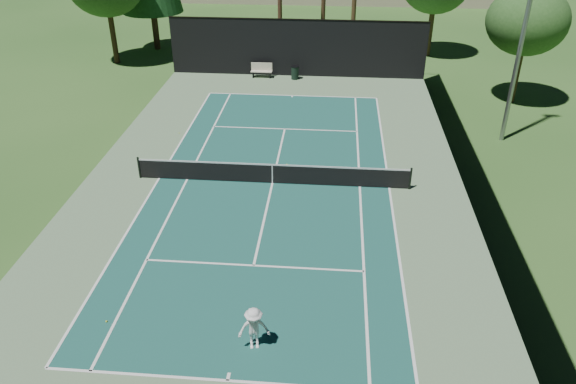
{
  "coord_description": "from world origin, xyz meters",
  "views": [
    {
      "loc": [
        2.73,
        -23.06,
        12.91
      ],
      "look_at": [
        1.0,
        -3.0,
        1.3
      ],
      "focal_mm": 35.0,
      "sensor_mm": 36.0,
      "label": 1
    }
  ],
  "objects_px": {
    "player": "(254,329)",
    "tennis_ball_a": "(106,321)",
    "tennis_net": "(272,173)",
    "tennis_ball_c": "(287,165)",
    "park_bench": "(262,70)",
    "trash_bin": "(295,73)",
    "tennis_ball_b": "(184,172)",
    "tennis_ball_d": "(179,133)"
  },
  "relations": [
    {
      "from": "tennis_ball_c",
      "to": "park_bench",
      "type": "height_order",
      "value": "park_bench"
    },
    {
      "from": "park_bench",
      "to": "trash_bin",
      "type": "xyz_separation_m",
      "value": [
        2.4,
        -0.23,
        -0.07
      ]
    },
    {
      "from": "tennis_ball_a",
      "to": "park_bench",
      "type": "bearing_deg",
      "value": 85.68
    },
    {
      "from": "tennis_net",
      "to": "tennis_ball_c",
      "type": "height_order",
      "value": "tennis_net"
    },
    {
      "from": "tennis_ball_a",
      "to": "tennis_ball_c",
      "type": "xyz_separation_m",
      "value": [
        4.92,
        11.74,
        0.0
      ]
    },
    {
      "from": "tennis_ball_b",
      "to": "tennis_ball_a",
      "type": "bearing_deg",
      "value": -89.87
    },
    {
      "from": "tennis_ball_b",
      "to": "tennis_ball_d",
      "type": "relative_size",
      "value": 1.17
    },
    {
      "from": "tennis_ball_c",
      "to": "tennis_ball_d",
      "type": "bearing_deg",
      "value": 152.23
    },
    {
      "from": "trash_bin",
      "to": "tennis_net",
      "type": "bearing_deg",
      "value": -89.69
    },
    {
      "from": "player",
      "to": "tennis_ball_c",
      "type": "height_order",
      "value": "player"
    },
    {
      "from": "tennis_net",
      "to": "tennis_ball_d",
      "type": "distance_m",
      "value": 7.92
    },
    {
      "from": "tennis_ball_d",
      "to": "park_bench",
      "type": "xyz_separation_m",
      "value": [
        3.39,
        10.21,
        0.52
      ]
    },
    {
      "from": "tennis_ball_c",
      "to": "tennis_net",
      "type": "bearing_deg",
      "value": -105.03
    },
    {
      "from": "tennis_ball_a",
      "to": "tennis_ball_d",
      "type": "height_order",
      "value": "tennis_ball_a"
    },
    {
      "from": "player",
      "to": "trash_bin",
      "type": "height_order",
      "value": "player"
    },
    {
      "from": "player",
      "to": "park_bench",
      "type": "relative_size",
      "value": 1.02
    },
    {
      "from": "tennis_ball_b",
      "to": "tennis_ball_d",
      "type": "height_order",
      "value": "tennis_ball_b"
    },
    {
      "from": "player",
      "to": "park_bench",
      "type": "distance_m",
      "value": 26.16
    },
    {
      "from": "tennis_net",
      "to": "tennis_ball_b",
      "type": "relative_size",
      "value": 182.9
    },
    {
      "from": "tennis_ball_b",
      "to": "trash_bin",
      "type": "xyz_separation_m",
      "value": [
        4.34,
        14.57,
        0.44
      ]
    },
    {
      "from": "tennis_net",
      "to": "park_bench",
      "type": "relative_size",
      "value": 8.6
    },
    {
      "from": "park_bench",
      "to": "tennis_ball_c",
      "type": "bearing_deg",
      "value": -77.53
    },
    {
      "from": "trash_bin",
      "to": "tennis_ball_b",
      "type": "bearing_deg",
      "value": -106.57
    },
    {
      "from": "tennis_ball_a",
      "to": "tennis_ball_b",
      "type": "bearing_deg",
      "value": 90.13
    },
    {
      "from": "tennis_net",
      "to": "trash_bin",
      "type": "bearing_deg",
      "value": 90.31
    },
    {
      "from": "tennis_net",
      "to": "player",
      "type": "height_order",
      "value": "player"
    },
    {
      "from": "tennis_ball_b",
      "to": "park_bench",
      "type": "xyz_separation_m",
      "value": [
        1.94,
        14.81,
        0.51
      ]
    },
    {
      "from": "tennis_net",
      "to": "tennis_ball_c",
      "type": "xyz_separation_m",
      "value": [
        0.52,
        1.93,
        -0.52
      ]
    },
    {
      "from": "tennis_ball_a",
      "to": "tennis_ball_c",
      "type": "height_order",
      "value": "tennis_ball_c"
    },
    {
      "from": "player",
      "to": "tennis_ball_a",
      "type": "xyz_separation_m",
      "value": [
        -5.0,
        0.67,
        -0.73
      ]
    },
    {
      "from": "trash_bin",
      "to": "tennis_ball_d",
      "type": "bearing_deg",
      "value": -120.12
    },
    {
      "from": "player",
      "to": "trash_bin",
      "type": "relative_size",
      "value": 1.61
    },
    {
      "from": "trash_bin",
      "to": "player",
      "type": "bearing_deg",
      "value": -88.47
    },
    {
      "from": "tennis_net",
      "to": "tennis_ball_c",
      "type": "relative_size",
      "value": 171.9
    },
    {
      "from": "tennis_ball_a",
      "to": "tennis_ball_c",
      "type": "bearing_deg",
      "value": 67.28
    },
    {
      "from": "tennis_net",
      "to": "tennis_ball_b",
      "type": "distance_m",
      "value": 4.5
    },
    {
      "from": "tennis_net",
      "to": "tennis_ball_b",
      "type": "bearing_deg",
      "value": 171.08
    },
    {
      "from": "tennis_ball_c",
      "to": "park_bench",
      "type": "bearing_deg",
      "value": 102.47
    },
    {
      "from": "tennis_ball_d",
      "to": "trash_bin",
      "type": "relative_size",
      "value": 0.06
    },
    {
      "from": "tennis_net",
      "to": "player",
      "type": "distance_m",
      "value": 10.5
    },
    {
      "from": "tennis_net",
      "to": "park_bench",
      "type": "distance_m",
      "value": 15.7
    },
    {
      "from": "tennis_net",
      "to": "tennis_ball_b",
      "type": "xyz_separation_m",
      "value": [
        -4.42,
        0.69,
        -0.52
      ]
    }
  ]
}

